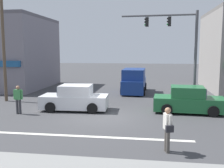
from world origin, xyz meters
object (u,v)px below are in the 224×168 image
at_px(pedestrian_mid_crossing, 18,98).
at_px(utility_pole_near_left, 3,39).
at_px(traffic_light_mast, 180,43).
at_px(van_approaching_near, 134,81).
at_px(sedan_parked_curbside, 188,101).
at_px(sedan_crossing_leftbound, 75,99).
at_px(pedestrian_foreground_with_bag, 168,127).

bearing_deg(pedestrian_mid_crossing, utility_pole_near_left, 128.46).
bearing_deg(traffic_light_mast, van_approaching_near, 121.00).
relative_size(utility_pole_near_left, pedestrian_mid_crossing, 5.21).
relative_size(van_approaching_near, sedan_parked_curbside, 1.11).
height_order(sedan_parked_curbside, pedestrian_mid_crossing, pedestrian_mid_crossing).
bearing_deg(pedestrian_mid_crossing, van_approaching_near, 54.13).
height_order(sedan_crossing_leftbound, van_approaching_near, van_approaching_near).
height_order(traffic_light_mast, sedan_crossing_leftbound, traffic_light_mast).
height_order(van_approaching_near, pedestrian_foreground_with_bag, van_approaching_near).
xyz_separation_m(utility_pole_near_left, pedestrian_mid_crossing, (2.84, -3.57, -3.55)).
xyz_separation_m(pedestrian_foreground_with_bag, pedestrian_mid_crossing, (-8.24, 4.74, -0.00)).
height_order(utility_pole_near_left, sedan_parked_curbside, utility_pole_near_left).
height_order(utility_pole_near_left, pedestrian_mid_crossing, utility_pole_near_left).
xyz_separation_m(van_approaching_near, sedan_parked_curbside, (3.64, -6.96, -0.29)).
distance_m(sedan_parked_curbside, pedestrian_mid_crossing, 10.07).
distance_m(van_approaching_near, pedestrian_foreground_with_bag, 13.57).
height_order(utility_pole_near_left, pedestrian_foreground_with_bag, utility_pole_near_left).
distance_m(utility_pole_near_left, van_approaching_near, 11.02).
xyz_separation_m(traffic_light_mast, van_approaching_near, (-3.22, 5.37, -3.17)).
distance_m(utility_pole_near_left, pedestrian_foreground_with_bag, 14.30).
relative_size(utility_pole_near_left, traffic_light_mast, 1.40).
relative_size(sedan_crossing_leftbound, sedan_parked_curbside, 0.99).
bearing_deg(sedan_crossing_leftbound, pedestrian_foreground_with_bag, -49.59).
bearing_deg(pedestrian_mid_crossing, pedestrian_foreground_with_bag, -29.91).
bearing_deg(van_approaching_near, sedan_parked_curbside, -62.39).
xyz_separation_m(van_approaching_near, pedestrian_foreground_with_bag, (1.97, -13.42, -0.05)).
height_order(utility_pole_near_left, traffic_light_mast, utility_pole_near_left).
bearing_deg(traffic_light_mast, pedestrian_mid_crossing, -160.78).
distance_m(pedestrian_foreground_with_bag, pedestrian_mid_crossing, 9.51).
distance_m(utility_pole_near_left, sedan_parked_curbside, 13.43).
xyz_separation_m(traffic_light_mast, sedan_crossing_leftbound, (-6.51, -1.89, -3.46)).
bearing_deg(pedestrian_foreground_with_bag, sedan_parked_curbside, 75.50).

